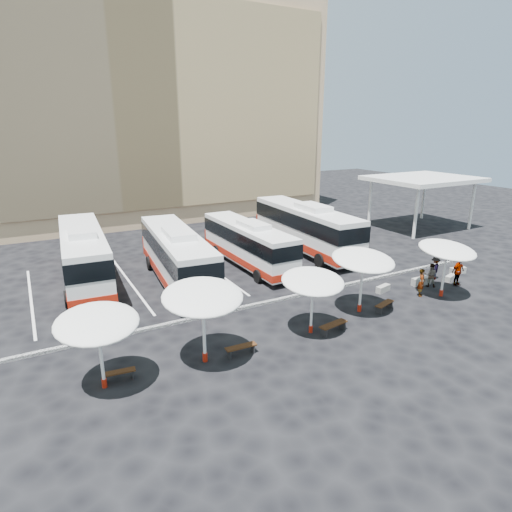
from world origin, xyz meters
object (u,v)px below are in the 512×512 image
sunshade_1 (203,297)px  wood_bench_0 (119,373)px  sunshade_3 (363,260)px  wood_bench_1 (241,348)px  sunshade_0 (97,323)px  conc_bench_0 (383,289)px  passenger_1 (431,275)px  bus_0 (84,253)px  conc_bench_2 (450,278)px  passenger_3 (435,268)px  passenger_0 (422,283)px  wood_bench_3 (384,305)px  bus_2 (248,242)px  sunshade_4 (447,250)px  wood_bench_2 (333,326)px  passenger_2 (458,271)px  sunshade_2 (313,281)px  bus_1 (176,255)px  bus_3 (305,226)px  conc_bench_1 (421,281)px  conc_bench_3 (458,270)px

sunshade_1 → wood_bench_0: sunshade_1 is taller
sunshade_3 → wood_bench_1: (-8.12, -1.06, -2.73)m
sunshade_3 → sunshade_0: bearing=-177.3°
conc_bench_0 → passenger_1: 3.52m
bus_0 → conc_bench_2: size_ratio=11.83×
wood_bench_0 → passenger_1: size_ratio=0.86×
wood_bench_1 → passenger_1: size_ratio=0.94×
sunshade_0 → passenger_3: 22.49m
passenger_0 → wood_bench_3: bearing=146.5°
bus_2 → passenger_1: bus_2 is taller
conc_bench_2 → wood_bench_0: bearing=-176.7°
sunshade_4 → wood_bench_2: 9.42m
wood_bench_1 → passenger_0: bearing=4.4°
wood_bench_2 → passenger_1: (9.73, 2.13, 0.41)m
passenger_2 → passenger_1: bearing=158.5°
conc_bench_0 → sunshade_3: bearing=-155.1°
sunshade_4 → passenger_0: size_ratio=1.99×
sunshade_3 → wood_bench_1: sunshade_3 is taller
sunshade_2 → passenger_1: sunshade_2 is taller
bus_1 → conc_bench_2: 18.70m
bus_1 → wood_bench_1: 10.65m
bus_2 → passenger_3: size_ratio=6.89×
wood_bench_3 → sunshade_0: bearing=-179.8°
sunshade_0 → conc_bench_0: size_ratio=3.08×
bus_1 → sunshade_2: bus_1 is taller
sunshade_1 → passenger_0: 14.92m
bus_2 → passenger_0: 12.51m
conc_bench_0 → bus_2: bearing=119.7°
wood_bench_3 → conc_bench_0: 2.99m
bus_1 → sunshade_2: size_ratio=3.30×
conc_bench_0 → passenger_2: bearing=-16.2°
bus_3 → wood_bench_2: bus_3 is taller
bus_1 → sunshade_1: (-2.20, -10.22, 1.17)m
sunshade_4 → passenger_2: 3.26m
bus_1 → passenger_3: bearing=-21.0°
passenger_1 → passenger_3: (1.37, 0.83, 0.00)m
bus_1 → sunshade_1: bus_1 is taller
bus_2 → bus_3: size_ratio=0.85×
sunshade_4 → wood_bench_2: (-9.03, -0.68, -2.59)m
wood_bench_3 → passenger_2: passenger_2 is taller
bus_0 → bus_3: size_ratio=0.96×
sunshade_0 → sunshade_4: 20.21m
bus_0 → wood_bench_2: size_ratio=7.30×
wood_bench_3 → conc_bench_1: (5.16, 1.87, -0.10)m
conc_bench_3 → passenger_2: size_ratio=0.62×
bus_2 → conc_bench_0: bus_2 is taller
wood_bench_0 → passenger_3: (21.64, 2.02, 0.49)m
sunshade_4 → passenger_3: size_ratio=2.19×
conc_bench_2 → passenger_3: 1.24m
sunshade_3 → conc_bench_2: 9.41m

